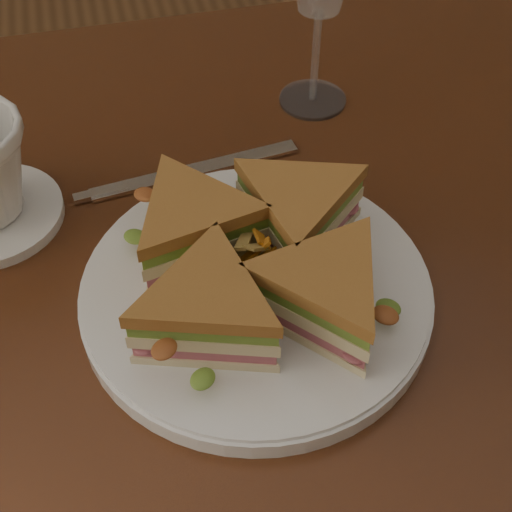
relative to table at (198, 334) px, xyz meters
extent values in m
cube|color=#33180B|center=(0.00, 0.00, 0.08)|extent=(1.20, 0.80, 0.04)
cylinder|color=black|center=(0.54, 0.34, -0.30)|extent=(0.06, 0.06, 0.71)
cylinder|color=white|center=(0.04, -0.05, 0.11)|extent=(0.27, 0.27, 0.02)
cube|color=silver|center=(0.10, 0.05, 0.10)|extent=(0.13, 0.03, 0.00)
ellipsoid|color=silver|center=(0.00, 0.03, 0.10)|extent=(0.05, 0.03, 0.01)
cube|color=silver|center=(0.03, 0.11, 0.10)|extent=(0.20, 0.04, 0.00)
cube|color=silver|center=(-0.06, 0.10, 0.10)|extent=(0.05, 0.02, 0.00)
cylinder|color=white|center=(0.16, 0.19, 0.10)|extent=(0.07, 0.07, 0.00)
cylinder|color=white|center=(0.16, 0.19, 0.15)|extent=(0.01, 0.01, 0.10)
camera|label=1|loc=(-0.04, -0.39, 0.54)|focal=50.00mm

